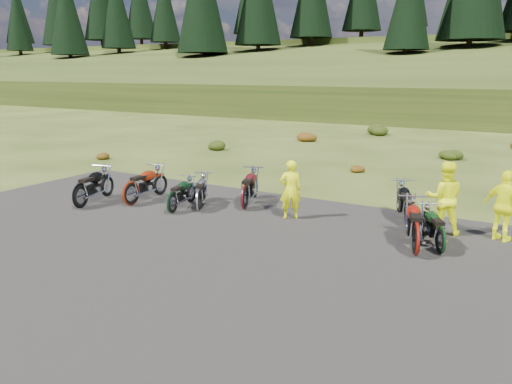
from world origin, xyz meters
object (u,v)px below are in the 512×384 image
Objects in this scene: motorcycle_7 at (439,254)px; person_middle at (290,191)px; motorcycle_0 at (82,209)px; motorcycle_3 at (199,212)px.

motorcycle_7 is 4.47m from person_middle.
motorcycle_0 reaches higher than motorcycle_7.
motorcycle_0 is at bearing -14.20° from person_middle.
motorcycle_7 is (10.46, 1.52, 0.00)m from motorcycle_0.
motorcycle_0 is 1.15× the size of motorcycle_3.
motorcycle_0 reaches higher than motorcycle_3.
motorcycle_7 is at bearing 135.09° from person_middle.
person_middle is (-4.32, 0.78, 0.86)m from motorcycle_7.
motorcycle_7 is 1.08× the size of person_middle.
motorcycle_0 is 10.57m from motorcycle_7.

